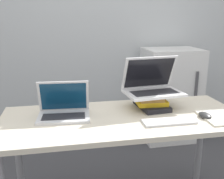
{
  "coord_description": "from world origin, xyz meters",
  "views": [
    {
      "loc": [
        -0.36,
        -1.18,
        1.36
      ],
      "look_at": [
        -0.07,
        0.32,
        0.93
      ],
      "focal_mm": 42.0,
      "sensor_mm": 36.0,
      "label": 1
    }
  ],
  "objects_px": {
    "laptop_on_books": "(152,86)",
    "wireless_keyboard": "(169,121)",
    "notepad": "(220,117)",
    "laptop_left": "(64,110)",
    "mini_fridge": "(170,95)",
    "mouse": "(205,115)",
    "book_stack": "(150,101)"
  },
  "relations": [
    {
      "from": "laptop_left",
      "to": "mouse",
      "type": "height_order",
      "value": "laptop_left"
    },
    {
      "from": "laptop_left",
      "to": "mouse",
      "type": "xyz_separation_m",
      "value": [
        0.86,
        -0.18,
        -0.03
      ]
    },
    {
      "from": "wireless_keyboard",
      "to": "notepad",
      "type": "relative_size",
      "value": 1.2
    },
    {
      "from": "laptop_left",
      "to": "laptop_on_books",
      "type": "bearing_deg",
      "value": 7.13
    },
    {
      "from": "book_stack",
      "to": "mini_fridge",
      "type": "relative_size",
      "value": 0.27
    },
    {
      "from": "laptop_left",
      "to": "notepad",
      "type": "relative_size",
      "value": 1.25
    },
    {
      "from": "laptop_on_books",
      "to": "wireless_keyboard",
      "type": "height_order",
      "value": "laptop_on_books"
    },
    {
      "from": "book_stack",
      "to": "mouse",
      "type": "bearing_deg",
      "value": -42.12
    },
    {
      "from": "notepad",
      "to": "mini_fridge",
      "type": "distance_m",
      "value": 1.31
    },
    {
      "from": "laptop_left",
      "to": "laptop_on_books",
      "type": "xyz_separation_m",
      "value": [
        0.6,
        0.07,
        0.1
      ]
    },
    {
      "from": "laptop_on_books",
      "to": "notepad",
      "type": "height_order",
      "value": "laptop_on_books"
    },
    {
      "from": "laptop_on_books",
      "to": "laptop_left",
      "type": "bearing_deg",
      "value": -172.87
    },
    {
      "from": "laptop_on_books",
      "to": "notepad",
      "type": "xyz_separation_m",
      "value": [
        0.35,
        -0.28,
        -0.15
      ]
    },
    {
      "from": "laptop_left",
      "to": "wireless_keyboard",
      "type": "height_order",
      "value": "laptop_left"
    },
    {
      "from": "book_stack",
      "to": "mini_fridge",
      "type": "distance_m",
      "value": 1.2
    },
    {
      "from": "laptop_left",
      "to": "wireless_keyboard",
      "type": "bearing_deg",
      "value": -19.17
    },
    {
      "from": "wireless_keyboard",
      "to": "mouse",
      "type": "distance_m",
      "value": 0.25
    },
    {
      "from": "laptop_left",
      "to": "wireless_keyboard",
      "type": "relative_size",
      "value": 1.05
    },
    {
      "from": "book_stack",
      "to": "notepad",
      "type": "height_order",
      "value": "book_stack"
    },
    {
      "from": "mouse",
      "to": "laptop_left",
      "type": "bearing_deg",
      "value": 168.19
    },
    {
      "from": "laptop_on_books",
      "to": "mouse",
      "type": "height_order",
      "value": "laptop_on_books"
    },
    {
      "from": "book_stack",
      "to": "wireless_keyboard",
      "type": "xyz_separation_m",
      "value": [
        0.02,
        -0.28,
        -0.04
      ]
    },
    {
      "from": "mouse",
      "to": "mini_fridge",
      "type": "bearing_deg",
      "value": 75.9
    },
    {
      "from": "laptop_on_books",
      "to": "wireless_keyboard",
      "type": "distance_m",
      "value": 0.32
    },
    {
      "from": "laptop_left",
      "to": "book_stack",
      "type": "height_order",
      "value": "laptop_left"
    },
    {
      "from": "laptop_left",
      "to": "wireless_keyboard",
      "type": "xyz_separation_m",
      "value": [
        0.61,
        -0.21,
        -0.04
      ]
    },
    {
      "from": "laptop_on_books",
      "to": "notepad",
      "type": "distance_m",
      "value": 0.47
    },
    {
      "from": "book_stack",
      "to": "laptop_on_books",
      "type": "relative_size",
      "value": 0.7
    },
    {
      "from": "notepad",
      "to": "wireless_keyboard",
      "type": "bearing_deg",
      "value": -178.42
    },
    {
      "from": "laptop_left",
      "to": "notepad",
      "type": "bearing_deg",
      "value": -12.06
    },
    {
      "from": "wireless_keyboard",
      "to": "notepad",
      "type": "distance_m",
      "value": 0.34
    },
    {
      "from": "book_stack",
      "to": "laptop_left",
      "type": "bearing_deg",
      "value": -173.56
    }
  ]
}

